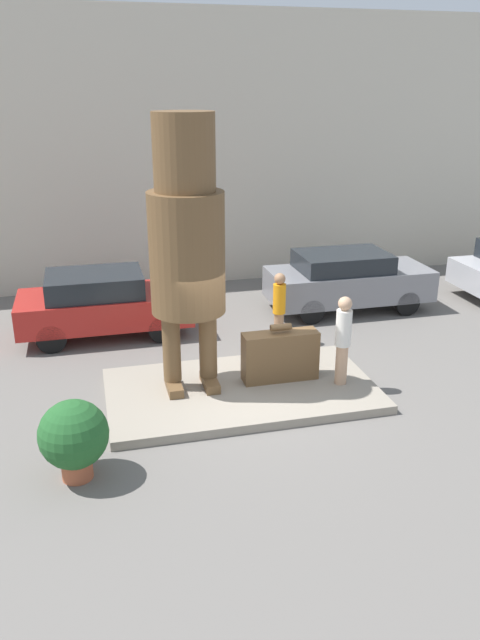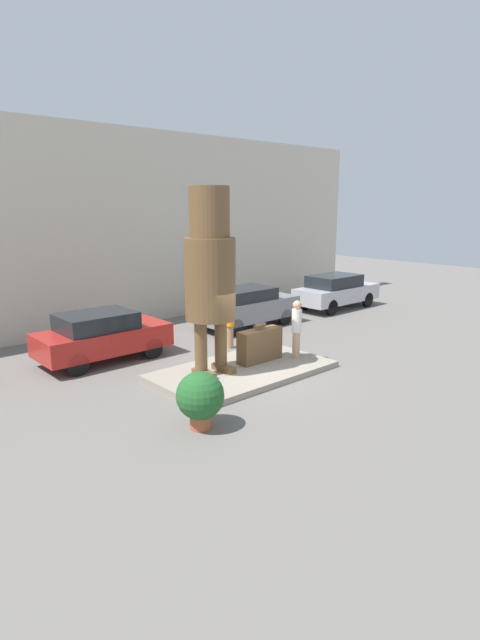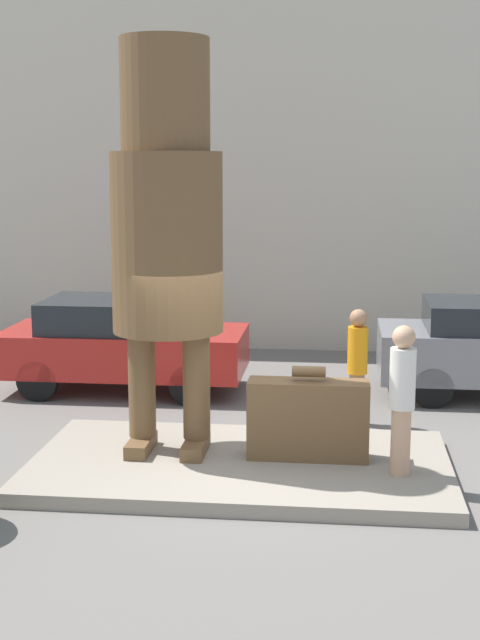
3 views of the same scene
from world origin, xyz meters
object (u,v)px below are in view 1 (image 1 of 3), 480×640
at_px(tourist, 343,337).
at_px(parked_car_grey, 347,279).
at_px(planter_pot, 74,436).
at_px(worker_hivis, 279,306).
at_px(giant_suitcase, 280,356).
at_px(parked_car_red, 103,302).
at_px(statue_figure, 187,236).

height_order(tourist, parked_car_grey, tourist).
distance_m(planter_pot, worker_hivis, 6.31).
distance_m(giant_suitcase, parked_car_red, 4.93).
xyz_separation_m(tourist, parked_car_grey, (2.02, 4.46, -0.31)).
bearing_deg(parked_car_grey, tourist, -114.39).
relative_size(statue_figure, tourist, 2.85).
xyz_separation_m(statue_figure, tourist, (2.88, -0.60, -2.00)).
height_order(parked_car_red, planter_pot, parked_car_red).
xyz_separation_m(statue_figure, planter_pot, (-2.18, -2.34, -2.43)).
distance_m(statue_figure, worker_hivis, 3.82).
bearing_deg(planter_pot, worker_hivis, 43.31).
height_order(giant_suitcase, planter_pot, giant_suitcase).
bearing_deg(parked_car_red, worker_hivis, -22.02).
height_order(giant_suitcase, parked_car_red, parked_car_red).
relative_size(giant_suitcase, worker_hivis, 0.87).
relative_size(parked_car_red, parked_car_grey, 0.94).
bearing_deg(statue_figure, tourist, -11.80).
relative_size(statue_figure, parked_car_red, 1.26).
height_order(parked_car_red, parked_car_grey, parked_car_grey).
bearing_deg(parked_car_grey, statue_figure, -141.78).
bearing_deg(parked_car_red, giant_suitcase, -48.40).
bearing_deg(statue_figure, worker_hivis, 39.45).
relative_size(giant_suitcase, parked_car_grey, 0.35).
height_order(statue_figure, giant_suitcase, statue_figure).
bearing_deg(parked_car_red, statue_figure, -67.14).
relative_size(tourist, planter_pot, 1.38).
xyz_separation_m(planter_pot, worker_hivis, (4.59, 4.32, 0.21)).
distance_m(giant_suitcase, planter_pot, 4.53).
bearing_deg(worker_hivis, parked_car_red, 157.98).
distance_m(statue_figure, giant_suitcase, 3.05).
relative_size(giant_suitcase, parked_car_red, 0.37).
bearing_deg(parked_car_red, tourist, -43.57).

